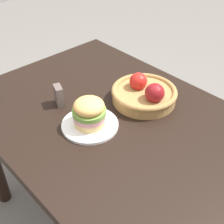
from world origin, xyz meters
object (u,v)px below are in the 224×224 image
at_px(fruit_basket, 144,93).
at_px(napkin_holder, 59,95).
at_px(plate, 90,125).
at_px(sandwich, 89,112).

bearing_deg(fruit_basket, napkin_holder, -129.32).
height_order(fruit_basket, napkin_holder, fruit_basket).
relative_size(fruit_basket, napkin_holder, 3.22).
height_order(plate, napkin_holder, napkin_holder).
bearing_deg(sandwich, napkin_holder, -179.64).
bearing_deg(napkin_holder, sandwich, 20.67).
distance_m(sandwich, napkin_holder, 0.21).
xyz_separation_m(sandwich, napkin_holder, (-0.21, -0.00, -0.03)).
height_order(sandwich, fruit_basket, sandwich).
bearing_deg(sandwich, plate, 90.00).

